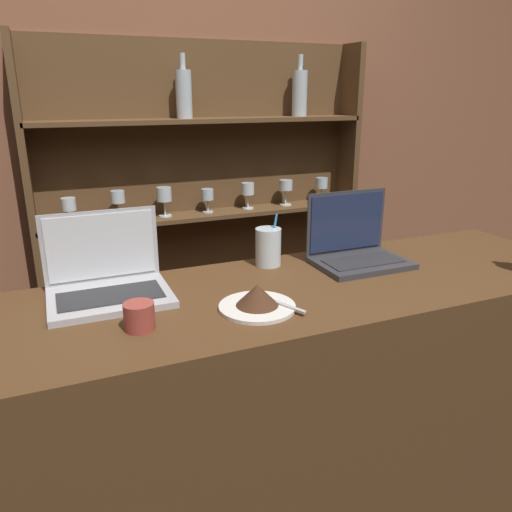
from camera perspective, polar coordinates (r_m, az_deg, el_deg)
name	(u,v)px	position (r m, az deg, el deg)	size (l,w,h in m)	color
bar_counter	(275,438)	(1.68, 2.15, -20.04)	(2.07, 0.57, 1.01)	#4C3019
back_wall	(170,134)	(2.47, -9.82, 13.54)	(7.00, 0.06, 2.70)	brown
back_shelf	(208,221)	(2.50, -5.55, 4.02)	(1.59, 0.18, 1.77)	brown
laptop_near	(107,280)	(1.43, -16.65, -2.60)	(0.32, 0.24, 0.22)	#ADADB2
laptop_far	(356,247)	(1.66, 11.33, 0.99)	(0.30, 0.21, 0.23)	#333338
cake_plate	(257,299)	(1.29, 0.15, -4.98)	(0.20, 0.20, 0.07)	silver
water_glass	(268,247)	(1.60, 1.40, 1.04)	(0.08, 0.08, 0.17)	silver
coffee_cup	(139,316)	(1.21, -13.20, -6.73)	(0.07, 0.07, 0.07)	#993D33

